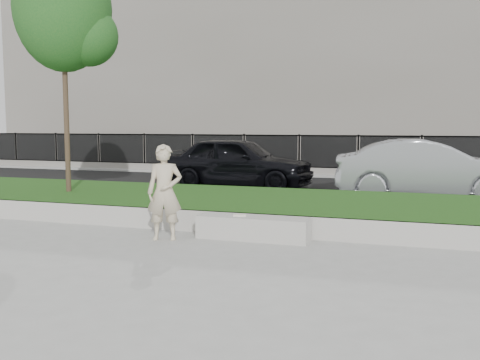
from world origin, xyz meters
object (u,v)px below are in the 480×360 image
(young_tree, at_px, (67,14))
(stone_bench, at_px, (253,228))
(book, at_px, (240,215))
(car_silver, at_px, (427,169))
(car_dark, at_px, (238,162))
(man, at_px, (165,192))

(young_tree, bearing_deg, stone_bench, -21.45)
(book, xyz_separation_m, car_silver, (3.14, 6.08, 0.40))
(car_dark, bearing_deg, young_tree, 155.88)
(man, relative_size, book, 7.42)
(book, bearing_deg, car_dark, 94.17)
(book, xyz_separation_m, car_dark, (-2.34, 6.83, 0.42))
(man, height_order, book, man)
(car_dark, xyz_separation_m, car_silver, (5.48, -0.75, -0.02))
(young_tree, xyz_separation_m, car_dark, (2.52, 4.83, -3.69))
(stone_bench, distance_m, young_tree, 6.98)
(man, distance_m, car_dark, 7.40)
(stone_bench, relative_size, car_dark, 0.42)
(man, distance_m, book, 1.35)
(car_silver, bearing_deg, car_dark, 74.64)
(stone_bench, xyz_separation_m, car_silver, (2.89, 6.08, 0.62))
(stone_bench, relative_size, young_tree, 0.34)
(man, distance_m, car_silver, 7.86)
(stone_bench, height_order, book, book)
(book, height_order, young_tree, young_tree)
(car_silver, bearing_deg, man, 139.02)
(man, bearing_deg, young_tree, 126.95)
(stone_bench, distance_m, book, 0.32)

